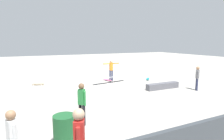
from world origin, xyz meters
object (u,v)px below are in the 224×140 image
(trash_bin, at_px, (64,132))
(loose_skateboard_natural, at_px, (38,84))
(bystander_green_shirt, at_px, (82,102))
(grind_rail, at_px, (109,80))
(bystander_grey_shirt, at_px, (197,77))
(loose_skateboard_teal, at_px, (148,79))
(skate_ledge, at_px, (163,86))
(skateboard_main, at_px, (107,80))
(skater_main, at_px, (111,69))
(bystander_white_shirt, at_px, (13,140))

(trash_bin, bearing_deg, loose_skateboard_natural, -90.12)
(bystander_green_shirt, xyz_separation_m, trash_bin, (0.88, 1.21, -0.39))
(grind_rail, xyz_separation_m, bystander_green_shirt, (3.84, 5.94, 0.68))
(bystander_grey_shirt, distance_m, loose_skateboard_teal, 4.09)
(skate_ledge, relative_size, bystander_green_shirt, 1.50)
(bystander_grey_shirt, distance_m, loose_skateboard_natural, 10.37)
(grind_rail, distance_m, skateboard_main, 0.66)
(bystander_grey_shirt, bearing_deg, skater_main, 72.18)
(bystander_white_shirt, relative_size, bystander_green_shirt, 1.01)
(bystander_white_shirt, xyz_separation_m, loose_skateboard_natural, (-1.26, -9.28, -0.80))
(skater_main, distance_m, bystander_white_shirt, 10.48)
(bystander_white_shirt, height_order, loose_skateboard_teal, bystander_white_shirt)
(bystander_white_shirt, xyz_separation_m, bystander_green_shirt, (-2.12, -1.90, -0.01))
(grind_rail, height_order, skater_main, skater_main)
(loose_skateboard_teal, bearing_deg, bystander_white_shirt, -10.86)
(skater_main, height_order, loose_skateboard_teal, skater_main)
(bystander_green_shirt, relative_size, loose_skateboard_teal, 2.06)
(grind_rail, distance_m, loose_skateboard_teal, 3.21)
(skater_main, distance_m, bystander_green_shirt, 7.70)
(skate_ledge, distance_m, trash_bin, 8.07)
(skater_main, height_order, skateboard_main, skater_main)
(skate_ledge, bearing_deg, skater_main, -62.68)
(skateboard_main, height_order, bystander_white_shirt, bystander_white_shirt)
(skater_main, xyz_separation_m, loose_skateboard_natural, (5.11, -0.95, -0.87))
(loose_skateboard_natural, distance_m, loose_skateboard_teal, 8.08)
(skateboard_main, xyz_separation_m, loose_skateboard_teal, (-3.02, 0.98, 0.00))
(bystander_grey_shirt, bearing_deg, trash_bin, 144.21)
(skater_main, relative_size, skateboard_main, 1.97)
(skateboard_main, distance_m, bystander_grey_shirt, 6.24)
(bystander_white_shirt, height_order, bystander_green_shirt, bystander_white_shirt)
(skater_main, bearing_deg, bystander_white_shirt, 55.10)
(bystander_grey_shirt, bearing_deg, grind_rail, 78.27)
(loose_skateboard_teal, bearing_deg, trash_bin, -9.49)
(skater_main, xyz_separation_m, loose_skateboard_teal, (-2.78, 0.83, -0.87))
(bystander_white_shirt, relative_size, loose_skateboard_teal, 2.08)
(skateboard_main, bearing_deg, skater_main, 39.75)
(skate_ledge, bearing_deg, loose_skateboard_teal, -108.28)
(grind_rail, height_order, loose_skateboard_teal, grind_rail)
(trash_bin, bearing_deg, grind_rail, -123.42)
(loose_skateboard_natural, bearing_deg, bystander_grey_shirt, 169.43)
(skater_main, height_order, loose_skateboard_natural, skater_main)
(skater_main, bearing_deg, skate_ledge, 119.79)
(skate_ledge, distance_m, bystander_green_shirt, 6.76)
(grind_rail, xyz_separation_m, loose_skateboard_teal, (-3.19, 0.35, -0.11))
(skater_main, relative_size, bystander_green_shirt, 1.06)
(grind_rail, bearing_deg, bystander_green_shirt, 48.33)
(bystander_green_shirt, height_order, loose_skateboard_teal, bystander_green_shirt)
(bystander_white_shirt, height_order, trash_bin, bystander_white_shirt)
(loose_skateboard_natural, bearing_deg, loose_skateboard_teal, -169.65)
(skateboard_main, xyz_separation_m, bystander_green_shirt, (4.00, 6.57, 0.79))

